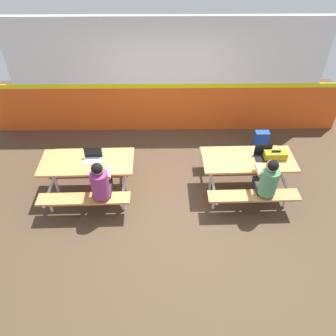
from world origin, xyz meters
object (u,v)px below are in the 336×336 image
at_px(toolbox_grey, 275,155).
at_px(student_nearer, 101,183).
at_px(student_further, 267,181).
at_px(picnic_table_left, 88,168).
at_px(laptop_silver, 93,158).
at_px(laptop_dark, 263,155).
at_px(backpack_dark, 261,140).
at_px(picnic_table_right, 247,166).

bearing_deg(toolbox_grey, student_nearer, -168.93).
distance_m(student_nearer, student_further, 2.79).
xyz_separation_m(picnic_table_left, student_further, (3.12, -0.51, 0.13)).
relative_size(student_nearer, laptop_silver, 3.72).
xyz_separation_m(student_nearer, toolbox_grey, (3.06, 0.60, 0.10)).
xyz_separation_m(laptop_dark, backpack_dark, (0.34, 1.25, -0.57)).
bearing_deg(laptop_silver, laptop_dark, 0.78).
height_order(laptop_dark, backpack_dark, laptop_dark).
xyz_separation_m(student_nearer, backpack_dark, (3.20, 1.88, -0.49)).
height_order(picnic_table_right, student_nearer, student_nearer).
relative_size(student_further, toolbox_grey, 3.02).
bearing_deg(laptop_silver, student_nearer, -70.10).
bearing_deg(backpack_dark, student_further, -102.25).
bearing_deg(student_further, toolbox_grey, 64.79).
distance_m(student_further, laptop_silver, 3.06).
relative_size(picnic_table_right, student_nearer, 1.39).
relative_size(picnic_table_left, toolbox_grey, 4.20).
bearing_deg(student_further, student_nearer, -179.25).
height_order(picnic_table_right, toolbox_grey, toolbox_grey).
bearing_deg(toolbox_grey, picnic_table_right, -178.90).
distance_m(picnic_table_right, laptop_silver, 2.81).
bearing_deg(picnic_table_left, backpack_dark, 20.70).
bearing_deg(student_further, laptop_dark, 83.82).
height_order(picnic_table_right, backpack_dark, picnic_table_right).
bearing_deg(laptop_dark, backpack_dark, 74.94).
bearing_deg(toolbox_grey, backpack_dark, 83.94).
bearing_deg(picnic_table_right, backpack_dark, 64.88).
bearing_deg(laptop_dark, laptop_silver, -179.22).
distance_m(student_nearer, toolbox_grey, 3.12).
distance_m(picnic_table_left, student_nearer, 0.66).
distance_m(toolbox_grey, backpack_dark, 1.42).
relative_size(student_nearer, laptop_dark, 3.72).
distance_m(picnic_table_right, backpack_dark, 1.47).
relative_size(laptop_dark, toolbox_grey, 0.81).
bearing_deg(laptop_silver, student_further, -10.43).
relative_size(student_further, backpack_dark, 2.74).
distance_m(picnic_table_right, laptop_dark, 0.35).
xyz_separation_m(picnic_table_left, laptop_silver, (0.12, 0.04, 0.21)).
xyz_separation_m(picnic_table_left, picnic_table_right, (2.92, 0.04, 0.00)).
relative_size(laptop_silver, backpack_dark, 0.74).
xyz_separation_m(laptop_silver, backpack_dark, (3.41, 1.29, -0.57)).
bearing_deg(laptop_dark, student_further, -96.18).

